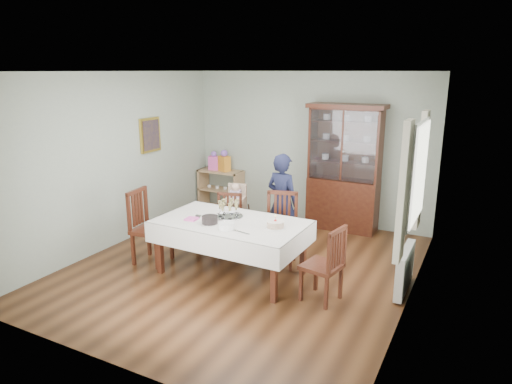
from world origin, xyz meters
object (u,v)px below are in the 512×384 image
Objects in this scene: sideboard at (221,190)px; gift_bag_orange at (224,162)px; birthday_cake at (275,225)px; chair_end_left at (151,241)px; china_cabinet at (344,166)px; chair_far_right at (280,244)px; woman at (282,202)px; chair_far_left at (227,235)px; champagne_tray at (229,212)px; gift_bag_pink at (214,162)px; chair_end_right at (323,278)px; high_chair at (236,217)px; dining_table at (231,247)px.

gift_bag_orange is (0.10, -0.02, 0.59)m from sideboard.
birthday_cake is at bearing -47.66° from gift_bag_orange.
china_cabinet is at bearing -43.35° from chair_end_left.
gift_bag_orange is (-2.06, 1.90, 0.68)m from chair_far_right.
birthday_cake is at bearing 123.05° from woman.
china_cabinet is 2.43× the size of chair_far_left.
gift_bag_pink reaches higher than champagne_tray.
sideboard is at bearing -120.16° from chair_end_right.
gift_bag_orange reaches higher than champagne_tray.
champagne_tray is (-0.56, -0.48, 0.52)m from chair_far_right.
chair_far_left is (1.26, -1.88, -0.13)m from sideboard.
gift_bag_pink is at bearing 6.60° from chair_end_left.
chair_far_right is 1.86m from chair_end_left.
birthday_cake is (-0.71, 0.16, 0.52)m from chair_end_right.
high_chair is (-0.18, 0.59, 0.10)m from chair_far_left.
gift_bag_orange is at bearing 107.94° from chair_far_left.
dining_table is 1.23m from woman.
chair_far_right is (2.16, -1.92, -0.09)m from sideboard.
chair_far_right is 4.02× the size of birthday_cake.
chair_far_right is 3.05m from gift_bag_pink.
high_chair is at bearing 93.05° from chair_far_left.
dining_table is 5.16× the size of champagne_tray.
chair_far_right is at bearing 108.58° from birthday_cake.
chair_end_right is (1.81, -0.78, 0.02)m from chair_far_left.
dining_table is 1.25m from chair_end_left.
china_cabinet is 5.55× the size of champagne_tray.
chair_far_right is 1.11× the size of high_chair.
gift_bag_pink is at bearing 179.97° from china_cabinet.
chair_end_left is 0.71× the size of woman.
gift_bag_pink reaches higher than birthday_cake.
china_cabinet reaches higher than birthday_cake.
high_chair reaches higher than sideboard.
gift_bag_pink is (-1.74, 2.37, 0.13)m from champagne_tray.
high_chair is (-0.63, 1.23, -0.02)m from dining_table.
champagne_tray is (-0.11, 0.13, 0.45)m from dining_table.
chair_far_left is 1.37m from birthday_cake.
dining_table is 2.25× the size of sideboard.
gift_bag_orange is at bearing 122.45° from chair_far_right.
woman is (1.95, -1.37, 0.36)m from sideboard.
sideboard is at bearing 133.33° from birthday_cake.
birthday_cake is (2.36, -2.50, 0.41)m from sideboard.
chair_far_right reaches higher than sideboard.
high_chair is 2.39× the size of champagne_tray.
gift_bag_pink is (-1.40, 1.86, 0.70)m from chair_far_left.
high_chair is at bearing 7.82° from woman.
chair_far_left is at bearing -57.96° from gift_bag_orange.
woman reaches higher than gift_bag_orange.
dining_table is at bearing -53.49° from gift_bag_pink.
woman is 5.89× the size of birthday_cake.
chair_far_right reaches higher than dining_table.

